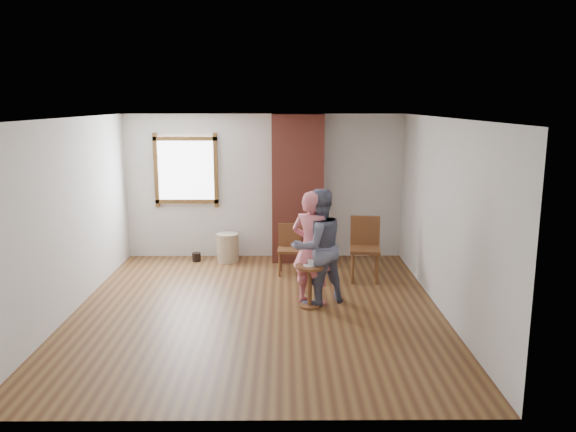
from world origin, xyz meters
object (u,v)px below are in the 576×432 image
object	(u,v)px
dining_chair_left	(290,246)
person_pink	(311,248)
dining_chair_right	(365,245)
stoneware_crock	(228,247)
side_table	(310,279)
man	(318,247)

from	to	relation	value
dining_chair_left	person_pink	size ratio (longest dim) A/B	0.51
dining_chair_left	dining_chair_right	world-z (taller)	dining_chair_right
stoneware_crock	side_table	xyz separation A→B (m)	(1.36, -2.30, 0.15)
stoneware_crock	side_table	size ratio (longest dim) A/B	0.84
dining_chair_left	dining_chair_right	distance (m)	1.25
dining_chair_left	stoneware_crock	bearing A→B (deg)	149.91
person_pink	side_table	bearing A→B (deg)	107.42
side_table	man	size ratio (longest dim) A/B	0.37
dining_chair_left	person_pink	xyz separation A→B (m)	(0.29, -1.43, 0.35)
dining_chair_left	side_table	size ratio (longest dim) A/B	1.37
man	person_pink	bearing A→B (deg)	-26.99
side_table	person_pink	size ratio (longest dim) A/B	0.37
dining_chair_right	man	bearing A→B (deg)	-120.03
man	dining_chair_left	bearing A→B (deg)	-103.08
person_pink	dining_chair_left	bearing A→B (deg)	-51.19
stoneware_crock	dining_chair_left	xyz separation A→B (m)	(1.10, -0.71, 0.21)
side_table	person_pink	bearing A→B (deg)	80.14
stoneware_crock	dining_chair_right	bearing A→B (deg)	-24.17
dining_chair_right	man	world-z (taller)	man
dining_chair_right	man	distance (m)	1.40
man	person_pink	distance (m)	0.09
side_table	man	distance (m)	0.46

